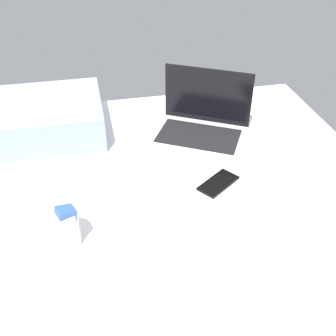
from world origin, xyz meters
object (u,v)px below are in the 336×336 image
at_px(snack_cup, 62,228).
at_px(laptop, 202,125).
at_px(pillow, 31,119).
at_px(cell_phone, 218,183).

bearing_deg(snack_cup, laptop, 42.17).
bearing_deg(pillow, snack_cup, -79.73).
height_order(laptop, snack_cup, laptop).
relative_size(snack_cup, pillow, 0.25).
xyz_separation_m(laptop, snack_cup, (-0.51, -0.46, 0.01)).
height_order(snack_cup, cell_phone, snack_cup).
distance_m(laptop, snack_cup, 0.69).
bearing_deg(cell_phone, pillow, 17.67).
distance_m(laptop, cell_phone, 0.31).
distance_m(laptop, pillow, 0.63).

